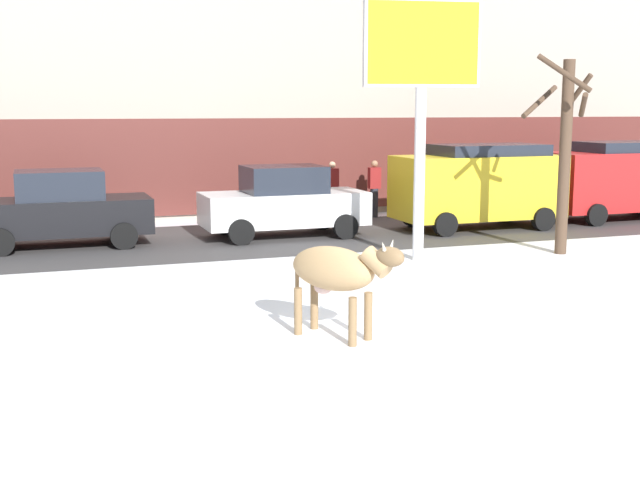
# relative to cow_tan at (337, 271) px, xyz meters

# --- Properties ---
(ground_plane) EXTENTS (120.00, 120.00, 0.00)m
(ground_plane) POSITION_rel_cow_tan_xyz_m (0.97, 0.36, -0.99)
(ground_plane) COLOR white
(road_strip) EXTENTS (60.00, 5.60, 0.01)m
(road_strip) POSITION_rel_cow_tan_xyz_m (0.97, 9.22, -0.99)
(road_strip) COLOR #423F3F
(road_strip) RESTS_ON ground
(building_facade) EXTENTS (44.00, 6.10, 13.00)m
(building_facade) POSITION_rel_cow_tan_xyz_m (0.97, 15.96, 5.49)
(building_facade) COLOR #A39989
(building_facade) RESTS_ON ground
(cow_tan) EXTENTS (1.39, 1.81, 1.54)m
(cow_tan) POSITION_rel_cow_tan_xyz_m (0.00, 0.00, 0.00)
(cow_tan) COLOR tan
(cow_tan) RESTS_ON ground
(billboard) EXTENTS (2.52, 0.62, 5.56)m
(billboard) POSITION_rel_cow_tan_xyz_m (3.82, 5.12, 3.32)
(billboard) COLOR silver
(billboard) RESTS_ON ground
(car_black_sedan) EXTENTS (4.21, 2.00, 1.84)m
(car_black_sedan) POSITION_rel_cow_tan_xyz_m (-3.50, 9.53, -0.09)
(car_black_sedan) COLOR black
(car_black_sedan) RESTS_ON ground
(car_white_sedan) EXTENTS (4.21, 2.00, 1.84)m
(car_white_sedan) POSITION_rel_cow_tan_xyz_m (1.98, 9.21, -0.09)
(car_white_sedan) COLOR white
(car_white_sedan) RESTS_ON ground
(car_yellow_van) EXTENTS (4.61, 2.14, 2.32)m
(car_yellow_van) POSITION_rel_cow_tan_xyz_m (7.46, 8.82, 0.25)
(car_yellow_van) COLOR gold
(car_yellow_van) RESTS_ON ground
(car_red_van) EXTENTS (4.61, 2.14, 2.32)m
(car_red_van) POSITION_rel_cow_tan_xyz_m (12.37, 9.09, 0.25)
(car_red_van) COLOR red
(car_red_van) RESTS_ON ground
(pedestrian_near_billboard) EXTENTS (0.36, 0.24, 1.73)m
(pedestrian_near_billboard) POSITION_rel_cow_tan_xyz_m (4.32, 11.98, -0.11)
(pedestrian_near_billboard) COLOR #282833
(pedestrian_near_billboard) RESTS_ON ground
(pedestrian_far_left) EXTENTS (0.36, 0.24, 1.73)m
(pedestrian_far_left) POSITION_rel_cow_tan_xyz_m (5.69, 11.98, -0.11)
(pedestrian_far_left) COLOR #282833
(pedestrian_far_left) RESTS_ON ground
(bare_tree_far_back) EXTENTS (1.51, 1.86, 4.48)m
(bare_tree_far_back) POSITION_rel_cow_tan_xyz_m (7.25, 4.79, 1.46)
(bare_tree_far_back) COLOR #4C3828
(bare_tree_far_back) RESTS_ON ground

